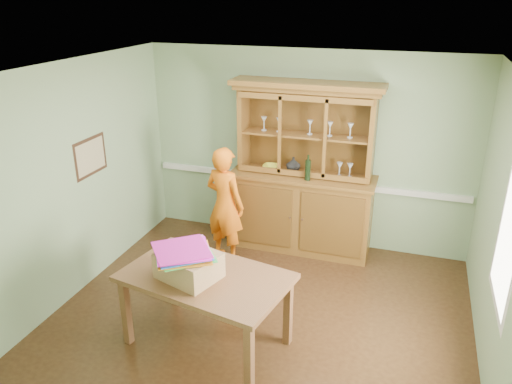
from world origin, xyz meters
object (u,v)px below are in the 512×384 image
(cardboard_box, at_px, (189,265))
(person, at_px, (225,205))
(china_hutch, at_px, (302,193))
(dining_table, at_px, (206,283))

(cardboard_box, distance_m, person, 1.82)
(china_hutch, xyz_separation_m, cardboard_box, (-0.55, -2.42, 0.12))
(cardboard_box, bearing_deg, person, 100.53)
(china_hutch, height_order, person, china_hutch)
(dining_table, bearing_deg, china_hutch, 90.76)
(dining_table, bearing_deg, cardboard_box, -138.92)
(china_hutch, xyz_separation_m, person, (-0.88, -0.64, -0.03))
(dining_table, height_order, person, person)
(cardboard_box, height_order, person, person)
(dining_table, xyz_separation_m, cardboard_box, (-0.13, -0.08, 0.22))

